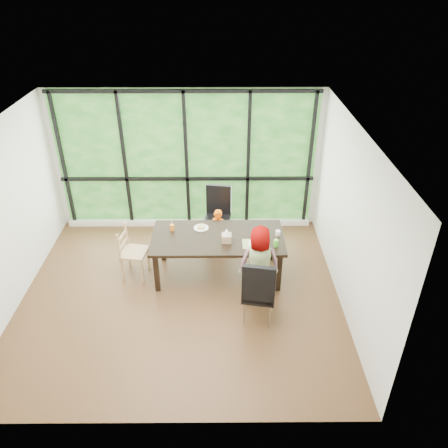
{
  "coord_description": "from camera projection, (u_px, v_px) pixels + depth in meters",
  "views": [
    {
      "loc": [
        0.65,
        -5.38,
        4.61
      ],
      "look_at": [
        0.69,
        0.45,
        1.05
      ],
      "focal_mm": 35.14,
      "sensor_mm": 36.0,
      "label": 1
    }
  ],
  "objects": [
    {
      "name": "straw_white",
      "position": [
        172.0,
        223.0,
        7.15
      ],
      "size": [
        0.01,
        0.04,
        0.2
      ],
      "primitive_type": "cylinder",
      "rotation": [
        0.14,
        0.0,
        0.0
      ],
      "color": "white",
      "rests_on": "orange_cup"
    },
    {
      "name": "straw_pink",
      "position": [
        276.0,
        238.0,
        6.76
      ],
      "size": [
        0.01,
        0.04,
        0.2
      ],
      "primitive_type": "cylinder",
      "rotation": [
        0.14,
        0.0,
        0.0
      ],
      "color": "pink",
      "rests_on": "green_cup"
    },
    {
      "name": "back_wall",
      "position": [
        187.0,
        160.0,
        8.21
      ],
      "size": [
        5.0,
        0.0,
        5.0
      ],
      "primitive_type": "plane",
      "rotation": [
        1.57,
        0.0,
        0.0
      ],
      "color": "silver",
      "rests_on": "ground"
    },
    {
      "name": "child_older",
      "position": [
        259.0,
        264.0,
        6.63
      ],
      "size": [
        0.63,
        0.42,
        1.27
      ],
      "primitive_type": "imported",
      "rotation": [
        0.0,
        0.0,
        3.17
      ],
      "color": "gray",
      "rests_on": "ground"
    },
    {
      "name": "crepe_rolls_near",
      "position": [
        256.0,
        242.0,
        6.87
      ],
      "size": [
        0.15,
        0.12,
        0.04
      ],
      "primitive_type": null,
      "color": "tan",
      "rests_on": "plate_near"
    },
    {
      "name": "chair_interior_leather",
      "position": [
        259.0,
        289.0,
        6.28
      ],
      "size": [
        0.53,
        0.53,
        1.08
      ],
      "primitive_type": "cube",
      "rotation": [
        0.0,
        0.0,
        2.97
      ],
      "color": "black",
      "rests_on": "ground"
    },
    {
      "name": "child_toddler",
      "position": [
        218.0,
        232.0,
        7.77
      ],
      "size": [
        0.37,
        0.3,
        0.87
      ],
      "primitive_type": "imported",
      "rotation": [
        0.0,
        0.0,
        -0.35
      ],
      "color": "#F55806",
      "rests_on": "ground"
    },
    {
      "name": "tissue",
      "position": [
        227.0,
        232.0,
        6.85
      ],
      "size": [
        0.12,
        0.12,
        0.11
      ],
      "primitive_type": "cone",
      "color": "white",
      "rests_on": "tissue_box"
    },
    {
      "name": "orange_cup",
      "position": [
        172.0,
        227.0,
        7.2
      ],
      "size": [
        0.07,
        0.07,
        0.11
      ],
      "primitive_type": "cylinder",
      "color": "orange",
      "rests_on": "dining_table"
    },
    {
      "name": "white_mug",
      "position": [
        278.0,
        233.0,
        7.09
      ],
      "size": [
        0.08,
        0.08,
        0.08
      ],
      "primitive_type": "cylinder",
      "color": "white",
      "rests_on": "dining_table"
    },
    {
      "name": "chair_end_beech",
      "position": [
        134.0,
        252.0,
        7.21
      ],
      "size": [
        0.46,
        0.48,
        0.9
      ],
      "primitive_type": "cube",
      "rotation": [
        0.0,
        0.0,
        1.41
      ],
      "color": "#A17751",
      "rests_on": "ground"
    },
    {
      "name": "foliage_backdrop",
      "position": [
        187.0,
        161.0,
        8.19
      ],
      "size": [
        4.8,
        0.02,
        2.65
      ],
      "primitive_type": "cube",
      "color": "#144914",
      "rests_on": "back_wall"
    },
    {
      "name": "dining_table",
      "position": [
        218.0,
        256.0,
        7.26
      ],
      "size": [
        2.13,
        1.05,
        0.75
      ],
      "primitive_type": "cube",
      "rotation": [
        0.0,
        0.0,
        0.0
      ],
      "color": "black",
      "rests_on": "ground"
    },
    {
      "name": "window_mullions",
      "position": [
        187.0,
        162.0,
        8.16
      ],
      "size": [
        4.8,
        0.06,
        2.65
      ],
      "primitive_type": null,
      "color": "black",
      "rests_on": "back_wall"
    },
    {
      "name": "chair_window_leather",
      "position": [
        217.0,
        216.0,
        8.04
      ],
      "size": [
        0.52,
        0.52,
        1.08
      ],
      "primitive_type": "cube",
      "rotation": [
        0.0,
        0.0,
        -0.14
      ],
      "color": "black",
      "rests_on": "ground"
    },
    {
      "name": "window_sill",
      "position": [
        189.0,
        222.0,
        8.8
      ],
      "size": [
        4.8,
        0.12,
        0.1
      ],
      "primitive_type": "cube",
      "color": "silver",
      "rests_on": "ground"
    },
    {
      "name": "plate_near",
      "position": [
        256.0,
        244.0,
        6.88
      ],
      "size": [
        0.26,
        0.26,
        0.02
      ],
      "primitive_type": "cylinder",
      "color": "white",
      "rests_on": "dining_table"
    },
    {
      "name": "tissue_box",
      "position": [
        227.0,
        238.0,
        6.91
      ],
      "size": [
        0.15,
        0.15,
        0.13
      ],
      "primitive_type": "cube",
      "color": "tan",
      "rests_on": "dining_table"
    },
    {
      "name": "ground",
      "position": [
        181.0,
        295.0,
        6.99
      ],
      "size": [
        5.0,
        5.0,
        0.0
      ],
      "primitive_type": "plane",
      "color": "black",
      "rests_on": "ground"
    },
    {
      "name": "crepe_rolls_far",
      "position": [
        201.0,
        227.0,
        7.27
      ],
      "size": [
        0.15,
        0.12,
        0.04
      ],
      "primitive_type": null,
      "color": "tan",
      "rests_on": "plate_far"
    },
    {
      "name": "plate_far",
      "position": [
        201.0,
        228.0,
        7.28
      ],
      "size": [
        0.25,
        0.25,
        0.02
      ],
      "primitive_type": "cylinder",
      "color": "white",
      "rests_on": "dining_table"
    },
    {
      "name": "placemat",
      "position": [
        255.0,
        244.0,
        6.88
      ],
      "size": [
        0.38,
        0.28,
        0.01
      ],
      "primitive_type": "cube",
      "color": "tan",
      "rests_on": "dining_table"
    },
    {
      "name": "green_cup",
      "position": [
        276.0,
        243.0,
        6.81
      ],
      "size": [
        0.07,
        0.07,
        0.12
      ],
      "primitive_type": "cylinder",
      "color": "#57CF35",
      "rests_on": "dining_table"
    }
  ]
}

